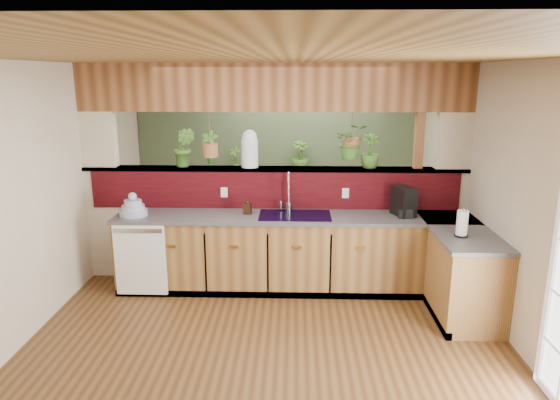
{
  "coord_description": "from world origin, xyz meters",
  "views": [
    {
      "loc": [
        0.24,
        -4.53,
        2.48
      ],
      "look_at": [
        0.09,
        0.7,
        1.15
      ],
      "focal_mm": 32.0,
      "sensor_mm": 36.0,
      "label": 1
    }
  ],
  "objects_px": {
    "dish_stack": "(133,209)",
    "shelving_console": "(271,200)",
    "glass_jar": "(250,149)",
    "soap_dispenser": "(248,206)",
    "faucet": "(288,190)",
    "coffee_maker": "(404,203)",
    "paper_towel": "(462,224)"
  },
  "relations": [
    {
      "from": "dish_stack",
      "to": "shelving_console",
      "type": "bearing_deg",
      "value": 58.11
    },
    {
      "from": "glass_jar",
      "to": "shelving_console",
      "type": "height_order",
      "value": "glass_jar"
    },
    {
      "from": "soap_dispenser",
      "to": "glass_jar",
      "type": "bearing_deg",
      "value": 89.48
    },
    {
      "from": "faucet",
      "to": "shelving_console",
      "type": "bearing_deg",
      "value": 98.19
    },
    {
      "from": "soap_dispenser",
      "to": "coffee_maker",
      "type": "distance_m",
      "value": 1.79
    },
    {
      "from": "coffee_maker",
      "to": "paper_towel",
      "type": "distance_m",
      "value": 0.85
    },
    {
      "from": "dish_stack",
      "to": "coffee_maker",
      "type": "relative_size",
      "value": 0.94
    },
    {
      "from": "paper_towel",
      "to": "glass_jar",
      "type": "relative_size",
      "value": 0.64
    },
    {
      "from": "faucet",
      "to": "coffee_maker",
      "type": "relative_size",
      "value": 1.45
    },
    {
      "from": "coffee_maker",
      "to": "soap_dispenser",
      "type": "bearing_deg",
      "value": 158.22
    },
    {
      "from": "paper_towel",
      "to": "shelving_console",
      "type": "distance_m",
      "value": 3.66
    },
    {
      "from": "paper_towel",
      "to": "dish_stack",
      "type": "bearing_deg",
      "value": 169.6
    },
    {
      "from": "faucet",
      "to": "soap_dispenser",
      "type": "distance_m",
      "value": 0.51
    },
    {
      "from": "shelving_console",
      "to": "glass_jar",
      "type": "bearing_deg",
      "value": -81.12
    },
    {
      "from": "coffee_maker",
      "to": "glass_jar",
      "type": "bearing_deg",
      "value": 147.76
    },
    {
      "from": "soap_dispenser",
      "to": "glass_jar",
      "type": "xyz_separation_m",
      "value": [
        0.0,
        0.33,
        0.62
      ]
    },
    {
      "from": "dish_stack",
      "to": "shelving_console",
      "type": "height_order",
      "value": "dish_stack"
    },
    {
      "from": "glass_jar",
      "to": "shelving_console",
      "type": "relative_size",
      "value": 0.31
    },
    {
      "from": "glass_jar",
      "to": "coffee_maker",
      "type": "bearing_deg",
      "value": -11.11
    },
    {
      "from": "coffee_maker",
      "to": "dish_stack",
      "type": "bearing_deg",
      "value": 160.66
    },
    {
      "from": "paper_towel",
      "to": "shelving_console",
      "type": "bearing_deg",
      "value": 124.39
    },
    {
      "from": "dish_stack",
      "to": "faucet",
      "type": "bearing_deg",
      "value": 7.29
    },
    {
      "from": "dish_stack",
      "to": "paper_towel",
      "type": "relative_size",
      "value": 1.09
    },
    {
      "from": "dish_stack",
      "to": "soap_dispenser",
      "type": "height_order",
      "value": "dish_stack"
    },
    {
      "from": "dish_stack",
      "to": "coffee_maker",
      "type": "height_order",
      "value": "coffee_maker"
    },
    {
      "from": "glass_jar",
      "to": "faucet",
      "type": "bearing_deg",
      "value": -25.44
    },
    {
      "from": "dish_stack",
      "to": "soap_dispenser",
      "type": "relative_size",
      "value": 1.68
    },
    {
      "from": "faucet",
      "to": "soap_dispenser",
      "type": "relative_size",
      "value": 2.6
    },
    {
      "from": "soap_dispenser",
      "to": "coffee_maker",
      "type": "xyz_separation_m",
      "value": [
        1.79,
        -0.02,
        0.06
      ]
    },
    {
      "from": "faucet",
      "to": "paper_towel",
      "type": "xyz_separation_m",
      "value": [
        1.74,
        -0.87,
        -0.13
      ]
    },
    {
      "from": "coffee_maker",
      "to": "paper_towel",
      "type": "xyz_separation_m",
      "value": [
        0.42,
        -0.74,
        -0.02
      ]
    },
    {
      "from": "paper_towel",
      "to": "faucet",
      "type": "bearing_deg",
      "value": 153.47
    }
  ]
}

